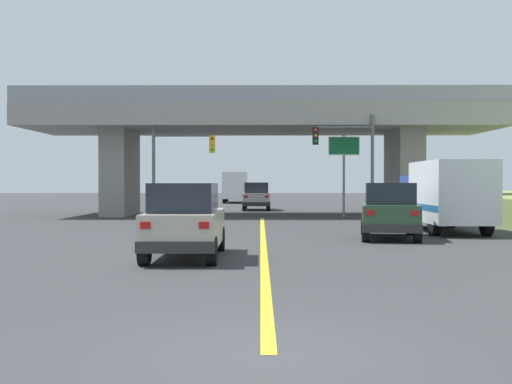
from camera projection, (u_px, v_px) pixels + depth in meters
The scene contains 11 objects.
ground at pixel (262, 215), 39.24m from camera, with size 160.00×160.00×0.00m, color #353538.
overpass_bridge at pixel (262, 130), 39.15m from camera, with size 28.33×8.15×7.42m.
lane_divider_stripe at pixel (263, 242), 21.78m from camera, with size 0.20×28.56×0.01m, color yellow.
suv_lead at pixel (185, 221), 17.05m from camera, with size 1.91×4.43×2.02m.
suv_crossing at pixel (389, 211), 22.97m from camera, with size 2.56×4.56×2.02m.
box_truck at pixel (446, 195), 26.02m from camera, with size 2.33×6.64×2.88m.
sedan_oncoming at pixel (256, 196), 46.49m from camera, with size 1.98×4.67×2.02m.
traffic_signal_nearside at pixel (352, 153), 34.95m from camera, with size 3.39×0.36×5.77m.
traffic_signal_farside at pixel (175, 158), 35.51m from camera, with size 3.54×0.36×5.37m.
highway_sign at pixel (344, 155), 36.64m from camera, with size 1.80×0.17×4.84m.
semi_truck_distant at pixel (235, 187), 63.03m from camera, with size 2.33×6.95×3.02m.
Camera 1 is at (-0.10, -7.48, 2.05)m, focal length 44.56 mm.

